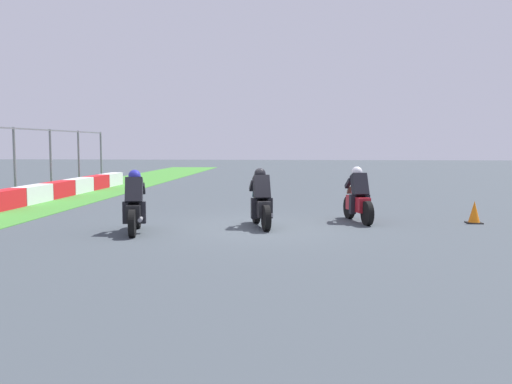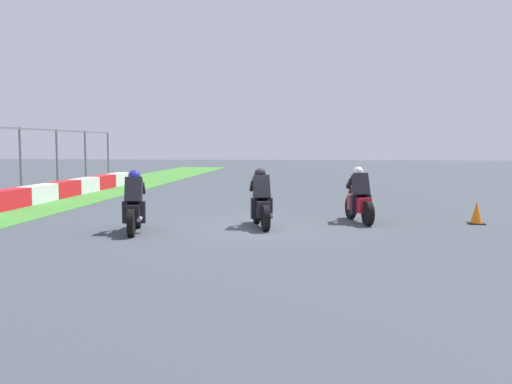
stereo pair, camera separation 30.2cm
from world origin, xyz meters
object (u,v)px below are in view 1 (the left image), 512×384
Objects in this scene: rider_lane_a at (358,199)px; traffic_cone at (474,213)px; rider_lane_b at (261,203)px; rider_lane_c at (135,207)px.

rider_lane_a is 3.10m from traffic_cone.
rider_lane_b is (-1.16, 2.58, 0.00)m from rider_lane_a.
rider_lane_c is at bearing 104.76° from traffic_cone.
rider_lane_a is 5.99m from rider_lane_c.
rider_lane_c is at bearing 96.67° from rider_lane_b.
traffic_cone is at bearing -86.84° from rider_lane_c.
rider_lane_b is at bearing 101.17° from traffic_cone.
rider_lane_c is at bearing 98.07° from rider_lane_a.
rider_lane_c is 3.36× the size of traffic_cone.
traffic_cone is at bearing -105.47° from rider_lane_a.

